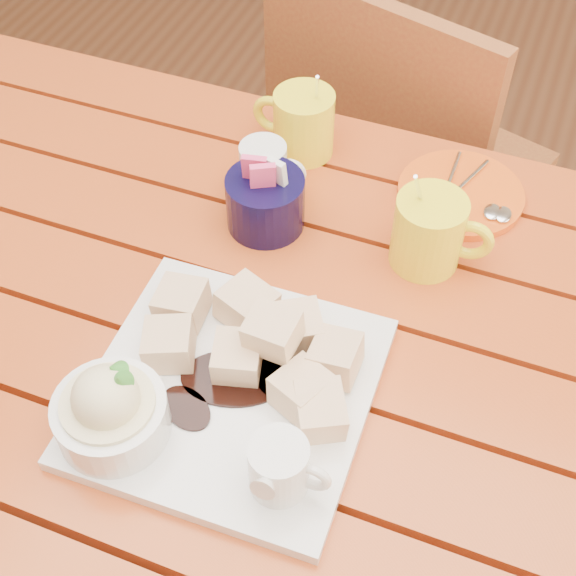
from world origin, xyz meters
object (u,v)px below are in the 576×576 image
at_px(chair_far, 396,169).
at_px(dessert_plate, 207,389).
at_px(coffee_mug_right, 431,231).
at_px(orange_saucer, 462,194).
at_px(table, 248,377).
at_px(coffee_mug_left, 302,122).

bearing_deg(chair_far, dessert_plate, 105.26).
height_order(coffee_mug_right, chair_far, coffee_mug_right).
height_order(dessert_plate, orange_saucer, dessert_plate).
xyz_separation_m(table, coffee_mug_left, (-0.04, 0.30, 0.15)).
relative_size(table, chair_far, 1.38).
relative_size(coffee_mug_left, orange_saucer, 0.83).
distance_m(dessert_plate, chair_far, 0.79).
bearing_deg(coffee_mug_right, table, -139.53).
xyz_separation_m(dessert_plate, coffee_mug_right, (0.16, 0.28, 0.02)).
height_order(table, chair_far, chair_far).
bearing_deg(table, chair_far, 87.45).
bearing_deg(coffee_mug_right, chair_far, 102.28).
bearing_deg(coffee_mug_right, orange_saucer, 77.99).
xyz_separation_m(table, orange_saucer, (0.18, 0.29, 0.11)).
height_order(table, dessert_plate, dessert_plate).
distance_m(coffee_mug_left, coffee_mug_right, 0.25).
height_order(coffee_mug_left, orange_saucer, coffee_mug_left).
xyz_separation_m(table, chair_far, (0.03, 0.61, -0.16)).
distance_m(coffee_mug_right, orange_saucer, 0.13).
relative_size(coffee_mug_right, orange_saucer, 0.86).
height_order(table, coffee_mug_right, coffee_mug_right).
relative_size(orange_saucer, chair_far, 0.19).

